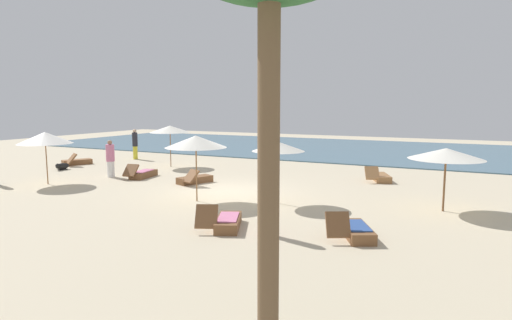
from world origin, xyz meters
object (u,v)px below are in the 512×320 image
at_px(umbrella_0, 278,147).
at_px(dog, 62,166).
at_px(umbrella_3, 196,142).
at_px(person_0, 135,144).
at_px(lounger_2, 194,179).
at_px(lounger_0, 226,222).
at_px(lounger_1, 355,231).
at_px(lounger_4, 380,177).
at_px(umbrella_2, 45,138).
at_px(lounger_3, 77,162).
at_px(umbrella_1, 446,154).
at_px(person_1, 268,203).
at_px(lounger_5, 142,174).
at_px(person_3, 110,159).
at_px(umbrella_4, 170,129).

bearing_deg(umbrella_0, dog, 171.34).
height_order(umbrella_0, umbrella_3, umbrella_3).
bearing_deg(person_0, lounger_2, -33.25).
relative_size(lounger_0, lounger_1, 1.01).
height_order(lounger_0, lounger_2, lounger_0).
relative_size(lounger_4, person_0, 0.98).
xyz_separation_m(umbrella_2, lounger_3, (-3.57, 4.60, -1.76)).
bearing_deg(umbrella_2, umbrella_3, 0.79).
xyz_separation_m(umbrella_1, dog, (-17.70, 0.64, -1.61)).
relative_size(umbrella_1, dog, 2.81).
height_order(lounger_3, person_0, person_0).
relative_size(lounger_1, lounger_3, 0.98).
bearing_deg(person_1, umbrella_0, 109.03).
bearing_deg(lounger_5, lounger_2, -2.63).
bearing_deg(umbrella_2, person_3, 66.35).
bearing_deg(dog, lounger_3, 117.18).
height_order(umbrella_0, umbrella_1, umbrella_0).
distance_m(umbrella_0, lounger_2, 5.22).
distance_m(umbrella_4, lounger_2, 5.45).
bearing_deg(lounger_4, umbrella_2, -151.04).
xyz_separation_m(umbrella_3, umbrella_4, (-5.77, 6.16, -0.05)).
xyz_separation_m(lounger_3, lounger_4, (15.86, 2.20, -0.00)).
relative_size(umbrella_3, lounger_2, 1.25).
height_order(umbrella_3, lounger_5, umbrella_3).
distance_m(umbrella_1, dog, 17.78).
height_order(lounger_0, lounger_3, lounger_0).
bearing_deg(lounger_0, lounger_5, 144.78).
xyz_separation_m(lounger_1, lounger_2, (-7.74, 4.35, -0.01)).
relative_size(lounger_5, person_0, 0.97).
height_order(umbrella_0, person_1, umbrella_0).
distance_m(umbrella_3, dog, 10.60).
bearing_deg(umbrella_2, person_0, 106.23).
distance_m(umbrella_0, umbrella_1, 5.19).
xyz_separation_m(lounger_4, lounger_5, (-9.83, -3.84, 0.01)).
bearing_deg(person_3, person_1, -25.46).
relative_size(umbrella_0, person_0, 1.14).
xyz_separation_m(umbrella_0, lounger_5, (-7.49, 1.95, -1.74)).
distance_m(umbrella_0, lounger_5, 7.93).
relative_size(umbrella_0, umbrella_4, 0.95).
distance_m(umbrella_3, umbrella_4, 8.44).
height_order(lounger_1, dog, lounger_1).
bearing_deg(dog, person_0, 85.00).
bearing_deg(umbrella_0, umbrella_4, 148.02).
relative_size(umbrella_0, umbrella_3, 0.92).
distance_m(umbrella_2, lounger_4, 14.16).
xyz_separation_m(lounger_4, dog, (-15.01, -3.86, 0.02)).
relative_size(umbrella_1, lounger_0, 1.28).
distance_m(person_1, dog, 14.80).
height_order(lounger_1, person_0, person_0).
bearing_deg(person_1, umbrella_3, 147.40).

